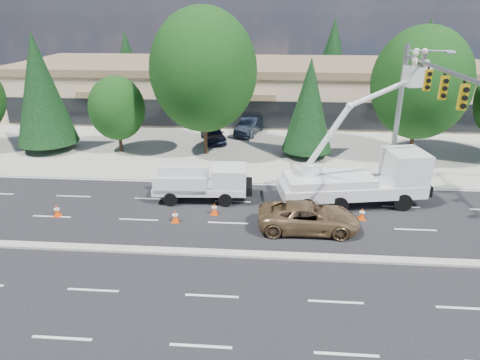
# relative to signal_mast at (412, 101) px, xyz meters

# --- Properties ---
(ground) EXTENTS (140.00, 140.00, 0.00)m
(ground) POSITION_rel_signal_mast_xyz_m (-10.03, -7.04, -6.06)
(ground) COLOR black
(ground) RESTS_ON ground
(concrete_apron) EXTENTS (140.00, 22.00, 0.01)m
(concrete_apron) POSITION_rel_signal_mast_xyz_m (-10.03, 12.96, -6.05)
(concrete_apron) COLOR #9C9B8E
(concrete_apron) RESTS_ON ground
(road_median) EXTENTS (120.00, 0.55, 0.12)m
(road_median) POSITION_rel_signal_mast_xyz_m (-10.03, -7.04, -6.00)
(road_median) COLOR #9C9B8E
(road_median) RESTS_ON ground
(strip_mall) EXTENTS (50.40, 15.40, 5.50)m
(strip_mall) POSITION_rel_signal_mast_xyz_m (-10.03, 22.93, -3.23)
(strip_mall) COLOR tan
(strip_mall) RESTS_ON ground
(tree_front_b) EXTENTS (4.74, 4.74, 9.34)m
(tree_front_b) POSITION_rel_signal_mast_xyz_m (-26.03, 7.96, -1.05)
(tree_front_b) COLOR #332114
(tree_front_b) RESTS_ON ground
(tree_front_c) EXTENTS (4.40, 4.40, 6.11)m
(tree_front_c) POSITION_rel_signal_mast_xyz_m (-20.03, 7.96, -2.49)
(tree_front_c) COLOR #332114
(tree_front_c) RESTS_ON ground
(tree_front_d) EXTENTS (8.07, 8.07, 11.20)m
(tree_front_d) POSITION_rel_signal_mast_xyz_m (-13.03, 7.96, 0.50)
(tree_front_d) COLOR #332114
(tree_front_d) RESTS_ON ground
(tree_front_e) EXTENTS (3.87, 3.87, 7.62)m
(tree_front_e) POSITION_rel_signal_mast_xyz_m (-5.03, 7.96, -1.97)
(tree_front_e) COLOR #332114
(tree_front_e) RESTS_ON ground
(tree_front_f) EXTENTS (7.15, 7.15, 9.92)m
(tree_front_f) POSITION_rel_signal_mast_xyz_m (2.97, 7.96, -0.25)
(tree_front_f) COLOR #332114
(tree_front_f) RESTS_ON ground
(tree_back_a) EXTENTS (4.12, 4.12, 8.12)m
(tree_back_a) POSITION_rel_signal_mast_xyz_m (-28.03, 34.96, -1.70)
(tree_back_a) COLOR #332114
(tree_back_a) RESTS_ON ground
(tree_back_b) EXTENTS (5.28, 5.28, 10.42)m
(tree_back_b) POSITION_rel_signal_mast_xyz_m (-14.03, 34.96, -0.47)
(tree_back_b) COLOR #332114
(tree_back_b) RESTS_ON ground
(tree_back_c) EXTENTS (4.96, 4.96, 9.79)m
(tree_back_c) POSITION_rel_signal_mast_xyz_m (-0.03, 34.96, -0.81)
(tree_back_c) COLOR #332114
(tree_back_c) RESTS_ON ground
(tree_back_d) EXTENTS (4.99, 4.99, 9.83)m
(tree_back_d) POSITION_rel_signal_mast_xyz_m (11.97, 34.96, -0.78)
(tree_back_d) COLOR #332114
(tree_back_d) RESTS_ON ground
(signal_mast) EXTENTS (2.76, 10.16, 9.00)m
(signal_mast) POSITION_rel_signal_mast_xyz_m (0.00, 0.00, 0.00)
(signal_mast) COLOR gray
(signal_mast) RESTS_ON ground
(utility_pickup) EXTENTS (5.67, 2.45, 2.13)m
(utility_pickup) POSITION_rel_signal_mast_xyz_m (-11.61, -0.84, -5.18)
(utility_pickup) COLOR white
(utility_pickup) RESTS_ON ground
(bucket_truck) EXTENTS (8.98, 4.02, 8.94)m
(bucket_truck) POSITION_rel_signal_mast_xyz_m (-2.15, -0.68, -4.09)
(bucket_truck) COLOR white
(bucket_truck) RESTS_ON ground
(traffic_cone_a) EXTENTS (0.40, 0.40, 0.70)m
(traffic_cone_a) POSITION_rel_signal_mast_xyz_m (-19.73, -3.73, -5.72)
(traffic_cone_a) COLOR #EF4607
(traffic_cone_a) RESTS_ON ground
(traffic_cone_b) EXTENTS (0.40, 0.40, 0.70)m
(traffic_cone_b) POSITION_rel_signal_mast_xyz_m (-12.93, -3.93, -5.72)
(traffic_cone_b) COLOR #EF4607
(traffic_cone_b) RESTS_ON ground
(traffic_cone_c) EXTENTS (0.40, 0.40, 0.70)m
(traffic_cone_c) POSITION_rel_signal_mast_xyz_m (-10.92, -2.83, -5.72)
(traffic_cone_c) COLOR #EF4607
(traffic_cone_c) RESTS_ON ground
(traffic_cone_d) EXTENTS (0.40, 0.40, 0.70)m
(traffic_cone_d) POSITION_rel_signal_mast_xyz_m (-2.67, -2.81, -5.72)
(traffic_cone_d) COLOR #EF4607
(traffic_cone_d) RESTS_ON ground
(minivan) EXTENTS (5.33, 2.47, 1.48)m
(minivan) POSITION_rel_signal_mast_xyz_m (-5.72, -4.24, -5.32)
(minivan) COLOR olive
(minivan) RESTS_ON ground
(parked_car_west) EXTENTS (3.05, 4.71, 1.49)m
(parked_car_west) POSITION_rel_signal_mast_xyz_m (-12.93, 11.31, -5.31)
(parked_car_west) COLOR black
(parked_car_west) RESTS_ON ground
(parked_car_east) EXTENTS (2.75, 4.91, 1.53)m
(parked_car_east) POSITION_rel_signal_mast_xyz_m (-9.86, 13.96, -5.29)
(parked_car_east) COLOR black
(parked_car_east) RESTS_ON ground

